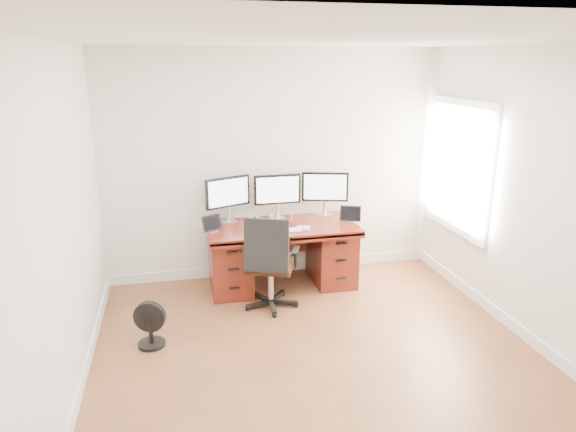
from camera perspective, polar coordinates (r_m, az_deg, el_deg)
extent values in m
plane|color=brown|center=(4.59, 4.27, -16.95)|extent=(4.50, 4.50, 0.00)
cube|color=white|center=(6.11, -1.54, 5.60)|extent=(4.00, 0.10, 2.70)
cube|color=white|center=(4.95, 27.40, 0.94)|extent=(0.10, 4.50, 2.70)
cube|color=white|center=(6.11, 18.41, 5.22)|extent=(0.04, 1.30, 1.50)
cube|color=white|center=(6.10, 18.25, 5.21)|extent=(0.01, 1.15, 1.35)
cube|color=#591B11|center=(5.84, -0.64, -1.27)|extent=(1.70, 0.80, 0.05)
cube|color=#591B11|center=(5.91, -6.46, -5.03)|extent=(0.45, 0.70, 0.70)
cube|color=#591B11|center=(6.14, 4.85, -4.12)|extent=(0.45, 0.70, 0.70)
cube|color=#45130C|center=(6.20, -1.21, -2.40)|extent=(0.74, 0.03, 0.40)
cylinder|color=black|center=(5.64, -1.91, -9.53)|extent=(0.71, 0.71, 0.08)
cylinder|color=silver|center=(5.54, -1.93, -7.34)|extent=(0.06, 0.06, 0.39)
cube|color=black|center=(5.46, -1.95, -5.45)|extent=(0.60, 0.59, 0.07)
cube|color=black|center=(5.15, -2.42, -3.33)|extent=(0.44, 0.21, 0.54)
cube|color=black|center=(5.45, -4.73, -3.56)|extent=(0.14, 0.24, 0.03)
cube|color=black|center=(5.36, 0.84, -3.86)|extent=(0.14, 0.24, 0.03)
cylinder|color=black|center=(5.10, -14.89, -13.55)|extent=(0.25, 0.25, 0.03)
cylinder|color=black|center=(5.04, -14.99, -12.36)|extent=(0.04, 0.04, 0.21)
cylinder|color=black|center=(4.97, -15.13, -10.85)|extent=(0.30, 0.15, 0.30)
cube|color=silver|center=(6.00, -6.60, -0.58)|extent=(0.22, 0.20, 0.01)
cylinder|color=silver|center=(5.98, -6.63, 0.20)|extent=(0.04, 0.04, 0.18)
cube|color=black|center=(5.91, -6.72, 2.66)|extent=(0.52, 0.24, 0.35)
cube|color=white|center=(5.89, -6.62, 2.62)|extent=(0.47, 0.19, 0.30)
cube|color=silver|center=(6.09, -1.17, -0.22)|extent=(0.18, 0.14, 0.01)
cylinder|color=silver|center=(6.06, -1.17, 0.54)|extent=(0.04, 0.04, 0.18)
cube|color=black|center=(5.99, -1.19, 2.97)|extent=(0.55, 0.04, 0.35)
cube|color=white|center=(5.97, -1.15, 2.93)|extent=(0.50, 0.01, 0.30)
cube|color=silver|center=(6.22, 4.07, 0.12)|extent=(0.21, 0.18, 0.01)
cylinder|color=silver|center=(6.20, 4.09, 0.87)|extent=(0.04, 0.04, 0.18)
cube|color=black|center=(6.13, 4.14, 3.25)|extent=(0.54, 0.19, 0.35)
cube|color=white|center=(6.11, 4.14, 3.21)|extent=(0.48, 0.14, 0.30)
cube|color=silver|center=(5.68, -8.36, -1.66)|extent=(0.13, 0.12, 0.01)
cube|color=black|center=(5.66, -8.40, -0.76)|extent=(0.24, 0.17, 0.17)
cube|color=silver|center=(6.00, 6.95, -0.60)|extent=(0.12, 0.11, 0.01)
cube|color=black|center=(5.97, 6.98, 0.26)|extent=(0.25, 0.15, 0.17)
cube|color=white|center=(5.66, 0.02, -1.54)|extent=(0.31, 0.17, 0.01)
cube|color=silver|center=(5.73, 1.75, -1.33)|extent=(0.17, 0.17, 0.01)
cube|color=black|center=(5.60, -2.81, -1.78)|extent=(0.24, 0.20, 0.01)
cube|color=black|center=(5.79, -0.23, -1.13)|extent=(0.15, 0.08, 0.01)
cylinder|color=#6885E3|center=(5.91, -4.16, -0.55)|extent=(0.03, 0.03, 0.06)
sphere|color=#6885E3|center=(5.90, -4.17, -0.16)|extent=(0.04, 0.04, 0.04)
cylinder|color=#A55BCF|center=(5.92, -3.42, -0.50)|extent=(0.03, 0.03, 0.06)
sphere|color=#A55BCF|center=(5.91, -3.43, -0.11)|extent=(0.04, 0.04, 0.04)
cylinder|color=#FEB553|center=(5.95, -1.83, -0.39)|extent=(0.03, 0.03, 0.06)
sphere|color=#FEB553|center=(5.94, -1.83, 0.00)|extent=(0.04, 0.04, 0.04)
cylinder|color=#986849|center=(6.00, 0.41, -0.24)|extent=(0.03, 0.03, 0.06)
sphere|color=#986849|center=(5.98, 0.41, 0.14)|extent=(0.04, 0.04, 0.04)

